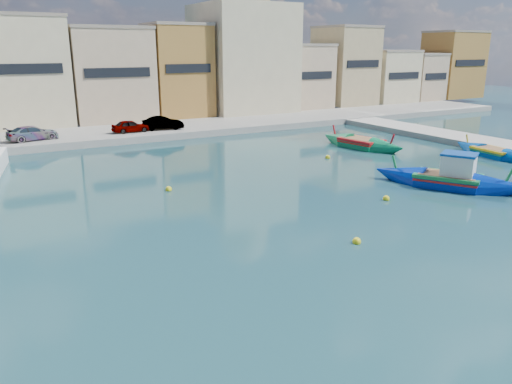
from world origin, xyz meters
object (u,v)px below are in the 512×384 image
object	(u,v)px
church_block	(242,43)
luzzu_cyan_mid	(493,154)
luzzu_blue_cabin	(448,181)
luzzu_green	(361,144)

from	to	relation	value
church_block	luzzu_cyan_mid	world-z (taller)	church_block
church_block	luzzu_blue_cabin	world-z (taller)	church_block
luzzu_cyan_mid	church_block	bearing A→B (deg)	99.37
church_block	luzzu_cyan_mid	bearing A→B (deg)	-80.63
church_block	luzzu_green	xyz separation A→B (m)	(-1.29, -22.75, -8.13)
luzzu_blue_cabin	luzzu_green	world-z (taller)	luzzu_blue_cabin
church_block	luzzu_blue_cabin	distance (m)	35.68
church_block	luzzu_cyan_mid	size ratio (longest dim) A/B	2.52
luzzu_cyan_mid	luzzu_green	size ratio (longest dim) A/B	0.89
luzzu_blue_cabin	luzzu_green	distance (m)	12.21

